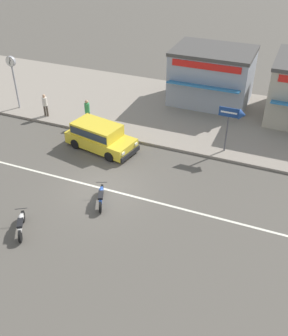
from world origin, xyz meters
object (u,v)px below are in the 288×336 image
at_px(motorcycle_2, 21,223).
at_px(pedestrian_far_end, 45,104).
at_px(pedestrian_mid_kerb, 87,110).
at_px(minivan_yellow_2, 99,135).
at_px(arrow_signboard, 238,116).
at_px(shopfront_mid_block, 212,76).
at_px(street_clock, 12,69).
at_px(motorcycle_1, 101,196).

bearing_deg(motorcycle_2, pedestrian_far_end, 118.31).
height_order(pedestrian_mid_kerb, pedestrian_far_end, pedestrian_mid_kerb).
distance_m(minivan_yellow_2, arrow_signboard, 8.16).
distance_m(arrow_signboard, pedestrian_mid_kerb, 9.80).
bearing_deg(motorcycle_2, shopfront_mid_block, 75.16).
bearing_deg(minivan_yellow_2, pedestrian_mid_kerb, 132.31).
height_order(motorcycle_2, pedestrian_far_end, pedestrian_far_end).
bearing_deg(pedestrian_far_end, street_clock, 171.33).
height_order(pedestrian_far_end, shopfront_mid_block, shopfront_mid_block).
relative_size(pedestrian_mid_kerb, shopfront_mid_block, 0.30).
bearing_deg(pedestrian_far_end, arrow_signboard, 0.46).
relative_size(pedestrian_mid_kerb, pedestrian_far_end, 1.07).
relative_size(street_clock, arrow_signboard, 1.32).
xyz_separation_m(motorcycle_2, shopfront_mid_block, (4.43, 16.72, 1.68)).
height_order(street_clock, arrow_signboard, street_clock).
relative_size(pedestrian_far_end, shopfront_mid_block, 0.28).
xyz_separation_m(motorcycle_2, pedestrian_far_end, (-5.40, 10.02, 0.65)).
distance_m(street_clock, arrow_signboard, 15.53).
distance_m(minivan_yellow_2, motorcycle_1, 5.36).
height_order(motorcycle_1, motorcycle_2, same).
bearing_deg(shopfront_mid_block, pedestrian_far_end, -145.69).
xyz_separation_m(motorcycle_1, motorcycle_2, (-2.42, -3.17, -0.00)).
bearing_deg(pedestrian_far_end, motorcycle_2, -61.69).
bearing_deg(pedestrian_mid_kerb, shopfront_mid_block, 45.08).
distance_m(minivan_yellow_2, pedestrian_mid_kerb, 3.05).
xyz_separation_m(arrow_signboard, shopfront_mid_block, (-3.12, 6.60, -0.42)).
bearing_deg(pedestrian_mid_kerb, arrow_signboard, 0.05).
height_order(motorcycle_1, shopfront_mid_block, shopfront_mid_block).
bearing_deg(motorcycle_2, arrow_signboard, 53.30).
xyz_separation_m(street_clock, pedestrian_mid_kerb, (5.81, -0.30, -1.84)).
relative_size(minivan_yellow_2, shopfront_mid_block, 0.82).
relative_size(minivan_yellow_2, pedestrian_far_end, 2.89).
height_order(motorcycle_1, arrow_signboard, arrow_signboard).
xyz_separation_m(arrow_signboard, pedestrian_far_end, (-12.94, -0.10, -1.45)).
distance_m(street_clock, pedestrian_mid_kerb, 6.10).
bearing_deg(pedestrian_mid_kerb, motorcycle_2, -77.93).
relative_size(minivan_yellow_2, street_clock, 1.22).
relative_size(street_clock, shopfront_mid_block, 0.67).
relative_size(minivan_yellow_2, pedestrian_mid_kerb, 2.70).
xyz_separation_m(pedestrian_mid_kerb, pedestrian_far_end, (-3.24, -0.10, -0.08)).
bearing_deg(pedestrian_mid_kerb, motorcycle_1, -56.57).
bearing_deg(pedestrian_mid_kerb, street_clock, 177.08).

